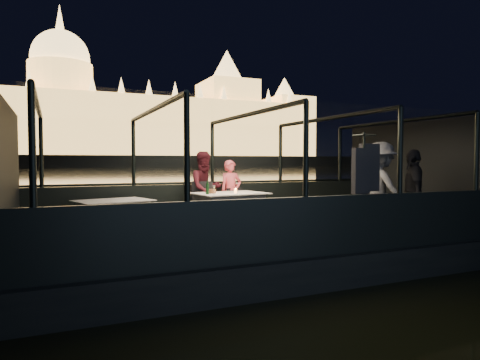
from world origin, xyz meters
name	(u,v)px	position (x,y,z in m)	size (l,w,h in m)	color
river_water	(72,171)	(0.00, 80.00, 0.00)	(500.00, 500.00, 0.00)	black
boat_hull	(248,262)	(0.00, 0.00, 0.00)	(8.60, 4.40, 1.00)	black
boat_deck	(248,237)	(0.00, 0.00, 0.48)	(8.00, 4.00, 0.04)	black
gunwale_port	(212,203)	(0.00, 2.00, 0.95)	(8.00, 0.08, 0.90)	black
gunwale_starboard	(305,227)	(0.00, -2.00, 0.95)	(8.00, 0.08, 0.90)	black
cabin_glass_port	(212,154)	(0.00, 2.00, 2.10)	(8.00, 0.02, 1.40)	#99B2B2
cabin_glass_starboard	(306,149)	(0.00, -2.00, 2.10)	(8.00, 0.02, 1.40)	#99B2B2
cabin_roof_glass	(249,115)	(0.00, 0.00, 2.80)	(8.00, 4.00, 0.02)	#99B2B2
end_wall_fore	(9,179)	(-4.00, 0.00, 1.65)	(0.02, 4.00, 2.30)	black
end_wall_aft	(408,173)	(4.00, 0.00, 1.65)	(0.02, 4.00, 2.30)	black
canopy_ribs	(248,176)	(0.00, 0.00, 1.65)	(8.00, 4.00, 2.30)	black
embankment	(61,163)	(0.00, 210.00, 1.00)	(400.00, 140.00, 6.00)	#423D33
parliament_building	(61,92)	(0.00, 175.00, 29.00)	(220.00, 32.00, 60.00)	#F2D18C
dining_table_central	(230,211)	(-0.03, 0.87, 0.89)	(1.45, 1.05, 0.77)	silver
dining_table_aft	(113,217)	(-2.37, 0.91, 0.89)	(1.32, 0.95, 0.70)	white
chair_port_left	(205,207)	(-0.41, 1.32, 0.95)	(0.45, 0.45, 0.97)	black
chair_port_right	(237,205)	(0.36, 1.37, 0.95)	(0.38, 0.38, 0.81)	black
coat_stand	(363,193)	(1.27, -1.75, 1.40)	(0.53, 0.42, 1.90)	black
person_woman_coral	(231,191)	(0.30, 1.59, 1.25)	(0.52, 0.35, 1.45)	#F55965
person_man_maroon	(205,192)	(-0.30, 1.63, 1.25)	(0.79, 0.61, 1.64)	#43121B
passenger_stripe	(380,191)	(2.40, -0.87, 1.35)	(1.16, 0.66, 1.80)	silver
passenger_dark	(413,191)	(2.87, -1.24, 1.35)	(0.97, 0.41, 1.65)	black
wine_bottle	(207,187)	(-0.59, 0.67, 1.42)	(0.06, 0.06, 0.28)	#133517
bread_basket	(211,191)	(-0.43, 0.92, 1.31)	(0.21, 0.21, 0.09)	brown
amber_candle	(235,191)	(0.05, 0.75, 1.31)	(0.06, 0.06, 0.09)	#FF8F3F
plate_near	(257,193)	(0.43, 0.52, 1.27)	(0.22, 0.22, 0.01)	white
plate_far	(211,193)	(-0.40, 0.97, 1.27)	(0.25, 0.25, 0.02)	white
wine_glass_white	(214,190)	(-0.47, 0.61, 1.36)	(0.06, 0.06, 0.18)	white
wine_glass_red	(237,188)	(0.19, 1.02, 1.36)	(0.07, 0.07, 0.20)	silver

